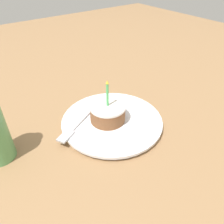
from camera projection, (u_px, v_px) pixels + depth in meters
name	position (u px, v px, depth m)	size (l,w,h in m)	color
ground_plane	(111.00, 124.00, 0.63)	(2.40, 2.40, 0.04)	olive
plate	(112.00, 121.00, 0.60)	(0.27, 0.27, 0.02)	silver
cake_slice	(108.00, 112.00, 0.57)	(0.10, 0.10, 0.12)	brown
fork	(78.00, 123.00, 0.57)	(0.10, 0.17, 0.00)	#B2B2B7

